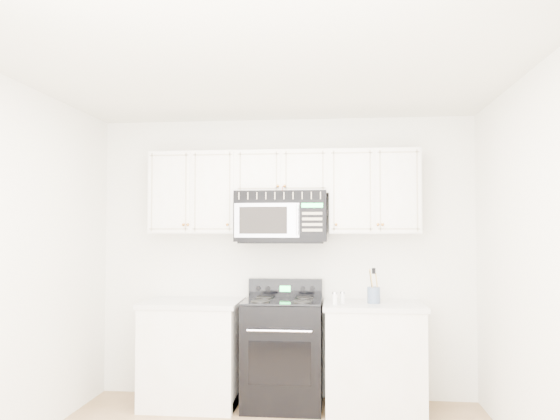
# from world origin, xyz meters

# --- Properties ---
(room) EXTENTS (3.51, 3.51, 2.61)m
(room) POSITION_xyz_m (0.00, 0.00, 1.30)
(room) COLOR #A2805C
(room) RESTS_ON ground
(base_cabinet_left) EXTENTS (0.86, 0.65, 0.92)m
(base_cabinet_left) POSITION_xyz_m (-0.80, 1.44, 0.43)
(base_cabinet_left) COLOR white
(base_cabinet_left) RESTS_ON ground
(base_cabinet_right) EXTENTS (0.86, 0.65, 0.92)m
(base_cabinet_right) POSITION_xyz_m (0.80, 1.44, 0.43)
(base_cabinet_right) COLOR white
(base_cabinet_right) RESTS_ON ground
(range) EXTENTS (0.68, 0.63, 1.10)m
(range) POSITION_xyz_m (0.01, 1.46, 0.48)
(range) COLOR black
(range) RESTS_ON ground
(upper_cabinets) EXTENTS (2.44, 0.37, 0.75)m
(upper_cabinets) POSITION_xyz_m (0.00, 1.58, 1.93)
(upper_cabinets) COLOR white
(upper_cabinets) RESTS_ON ground
(microwave) EXTENTS (0.81, 0.46, 0.45)m
(microwave) POSITION_xyz_m (-0.01, 1.54, 1.68)
(microwave) COLOR black
(microwave) RESTS_ON ground
(utensil_crock) EXTENTS (0.11, 0.11, 0.30)m
(utensil_crock) POSITION_xyz_m (0.80, 1.42, 1.00)
(utensil_crock) COLOR #4D586E
(utensil_crock) RESTS_ON base_cabinet_right
(shaker_salt) EXTENTS (0.05, 0.05, 0.11)m
(shaker_salt) POSITION_xyz_m (0.47, 1.27, 0.98)
(shaker_salt) COLOR white
(shaker_salt) RESTS_ON base_cabinet_right
(shaker_pepper) EXTENTS (0.04, 0.04, 0.10)m
(shaker_pepper) POSITION_xyz_m (0.53, 1.40, 0.97)
(shaker_pepper) COLOR white
(shaker_pepper) RESTS_ON base_cabinet_right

